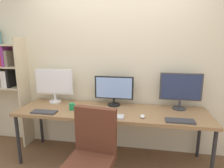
% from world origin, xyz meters
% --- Properties ---
extents(wall_back, '(4.93, 0.10, 2.60)m').
position_xyz_m(wall_back, '(0.00, 1.02, 1.30)').
color(wall_back, beige).
rests_on(wall_back, ground_plane).
extents(desk, '(2.53, 0.68, 0.74)m').
position_xyz_m(desk, '(0.00, 0.60, 0.69)').
color(desk, '#936D47').
rests_on(desk, ground_plane).
extents(office_chair, '(0.52, 0.52, 0.99)m').
position_xyz_m(office_chair, '(-0.07, -0.14, 0.40)').
color(office_chair, '#2D2D33').
rests_on(office_chair, ground_plane).
extents(monitor_left, '(0.58, 0.18, 0.50)m').
position_xyz_m(monitor_left, '(-0.90, 0.81, 1.03)').
color(monitor_left, silver).
rests_on(monitor_left, desk).
extents(monitor_center, '(0.55, 0.18, 0.42)m').
position_xyz_m(monitor_center, '(0.00, 0.81, 0.98)').
color(monitor_center, black).
rests_on(monitor_center, desk).
extents(monitor_right, '(0.55, 0.18, 0.49)m').
position_xyz_m(monitor_right, '(0.90, 0.81, 1.02)').
color(monitor_right, '#38383D').
rests_on(monitor_right, desk).
extents(keyboard_left, '(0.32, 0.13, 0.02)m').
position_xyz_m(keyboard_left, '(-0.84, 0.37, 0.75)').
color(keyboard_left, '#38383D').
rests_on(keyboard_left, desk).
extents(keyboard_center, '(0.38, 0.13, 0.02)m').
position_xyz_m(keyboard_center, '(0.00, 0.37, 0.75)').
color(keyboard_center, silver).
rests_on(keyboard_center, desk).
extents(keyboard_right, '(0.33, 0.13, 0.02)m').
position_xyz_m(keyboard_right, '(0.84, 0.37, 0.75)').
color(keyboard_right, '#38383D').
rests_on(keyboard_right, desk).
extents(mouse_left_side, '(0.06, 0.10, 0.03)m').
position_xyz_m(mouse_left_side, '(-0.31, 0.37, 0.76)').
color(mouse_left_side, silver).
rests_on(mouse_left_side, desk).
extents(mouse_right_side, '(0.06, 0.10, 0.03)m').
position_xyz_m(mouse_right_side, '(0.41, 0.42, 0.76)').
color(mouse_right_side, silver).
rests_on(mouse_right_side, desk).
extents(coffee_mug, '(0.11, 0.08, 0.09)m').
position_xyz_m(coffee_mug, '(-0.52, 0.53, 0.79)').
color(coffee_mug, '#1E8C4C').
rests_on(coffee_mug, desk).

